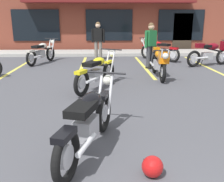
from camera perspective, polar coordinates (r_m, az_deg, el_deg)
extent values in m
plane|color=#47474C|center=(5.23, 2.57, -4.56)|extent=(80.00, 80.00, 0.00)
cube|color=#A8A59E|center=(13.70, -0.46, 8.53)|extent=(22.00, 1.80, 0.14)
cube|color=brown|center=(17.51, -0.89, 15.61)|extent=(15.28, 5.26, 3.48)
cube|color=black|center=(15.28, -16.57, 13.85)|extent=(2.61, 0.06, 1.70)
cube|color=black|center=(14.84, -0.63, 14.44)|extent=(2.61, 0.06, 1.70)
cube|color=black|center=(15.50, 15.08, 13.98)|extent=(2.61, 0.06, 1.70)
cube|color=#33281E|center=(15.56, 15.43, 12.48)|extent=(1.10, 0.06, 2.10)
cube|color=maroon|center=(14.45, -0.60, 19.28)|extent=(9.17, 0.90, 0.12)
cube|color=#DBCC4C|center=(10.64, -19.89, 5.08)|extent=(0.12, 4.80, 0.01)
cube|color=#DBCC4C|center=(10.18, -6.69, 5.47)|extent=(0.12, 4.80, 0.01)
cube|color=#DBCC4C|center=(10.28, 7.00, 5.56)|extent=(0.12, 4.80, 0.01)
cube|color=#DBCC4C|center=(10.93, 19.72, 5.36)|extent=(0.12, 4.80, 0.01)
torus|color=black|center=(3.02, -10.11, -14.25)|extent=(0.29, 0.64, 0.64)
cylinder|color=#B7B7BC|center=(3.02, -10.11, -14.25)|extent=(0.14, 0.29, 0.29)
torus|color=black|center=(4.24, -1.91, -4.91)|extent=(0.29, 0.64, 0.64)
cylinder|color=#B7B7BC|center=(4.24, -1.91, -4.91)|extent=(0.14, 0.29, 0.29)
cylinder|color=silver|center=(4.25, -2.72, -0.31)|extent=(0.14, 0.32, 0.66)
cylinder|color=silver|center=(4.20, -0.38, -0.48)|extent=(0.14, 0.32, 0.66)
cylinder|color=black|center=(4.23, -1.28, 4.07)|extent=(0.64, 0.23, 0.03)
sphere|color=silver|center=(4.33, -0.97, 2.47)|extent=(0.21, 0.21, 0.17)
cube|color=black|center=(4.18, -1.79, -0.88)|extent=(0.24, 0.39, 0.06)
cube|color=#9E9EA3|center=(3.51, -5.75, -8.15)|extent=(0.35, 0.45, 0.28)
cylinder|color=silver|center=(3.17, -5.71, -11.72)|extent=(0.23, 0.55, 0.07)
cylinder|color=black|center=(3.60, -4.74, -3.41)|extent=(0.34, 0.92, 0.26)
ellipsoid|color=black|center=(3.59, -4.66, -2.10)|extent=(0.39, 0.54, 0.22)
cube|color=black|center=(3.27, -6.77, -3.98)|extent=(0.42, 0.58, 0.10)
cube|color=black|center=(2.88, -10.55, -9.60)|extent=(0.26, 0.39, 0.08)
cylinder|color=black|center=(3.63, -8.76, -11.99)|extent=(0.14, 0.06, 0.29)
torus|color=black|center=(11.32, 13.48, 7.82)|extent=(0.50, 0.54, 0.64)
cylinder|color=#B7B7BC|center=(11.32, 13.48, 7.82)|extent=(0.24, 0.25, 0.29)
torus|color=black|center=(12.15, 7.72, 8.63)|extent=(0.50, 0.54, 0.64)
cylinder|color=#B7B7BC|center=(12.15, 7.72, 8.63)|extent=(0.24, 0.25, 0.29)
cylinder|color=silver|center=(12.11, 7.13, 10.15)|extent=(0.25, 0.27, 0.66)
cylinder|color=silver|center=(12.25, 7.67, 10.20)|extent=(0.25, 0.27, 0.66)
cylinder|color=black|center=(12.20, 7.16, 11.70)|extent=(0.51, 0.46, 0.03)
sphere|color=silver|center=(12.26, 6.84, 11.08)|extent=(0.24, 0.24, 0.17)
cube|color=#B70F14|center=(12.14, 7.62, 10.05)|extent=(0.34, 0.36, 0.06)
cube|color=#9E9EA3|center=(11.67, 10.84, 8.59)|extent=(0.45, 0.46, 0.28)
cylinder|color=silver|center=(11.58, 12.74, 8.23)|extent=(0.42, 0.46, 0.07)
cylinder|color=black|center=(11.76, 10.10, 9.86)|extent=(0.67, 0.74, 0.26)
ellipsoid|color=#B70F14|center=(11.76, 10.04, 10.26)|extent=(0.51, 0.53, 0.22)
cube|color=black|center=(11.55, 11.50, 10.09)|extent=(0.56, 0.57, 0.10)
cube|color=#B70F14|center=(11.28, 13.66, 9.21)|extent=(0.36, 0.38, 0.08)
cylinder|color=black|center=(11.52, 10.54, 7.21)|extent=(0.12, 0.11, 0.29)
torus|color=black|center=(9.02, 9.46, 6.06)|extent=(0.12, 0.64, 0.64)
cylinder|color=#B7B7BC|center=(9.02, 9.46, 6.06)|extent=(0.07, 0.29, 0.29)
torus|color=black|center=(7.62, 11.20, 4.20)|extent=(0.12, 0.64, 0.64)
cylinder|color=#B7B7BC|center=(7.62, 11.20, 4.20)|extent=(0.07, 0.29, 0.29)
cylinder|color=silver|center=(7.49, 12.16, 6.43)|extent=(0.06, 0.33, 0.66)
cylinder|color=silver|center=(7.45, 10.80, 6.46)|extent=(0.06, 0.33, 0.66)
cylinder|color=black|center=(7.35, 11.74, 8.80)|extent=(0.66, 0.06, 0.03)
sphere|color=silver|center=(7.29, 11.80, 7.63)|extent=(0.18, 0.18, 0.17)
cube|color=orange|center=(7.53, 11.38, 6.37)|extent=(0.15, 0.36, 0.06)
cube|color=#9E9EA3|center=(8.38, 10.19, 5.85)|extent=(0.25, 0.41, 0.28)
cylinder|color=silver|center=(8.72, 8.84, 6.03)|extent=(0.09, 0.55, 0.07)
cylinder|color=black|center=(8.15, 10.52, 7.26)|extent=(0.09, 0.94, 0.26)
ellipsoid|color=orange|center=(8.09, 10.61, 8.06)|extent=(0.32, 0.53, 0.26)
cube|color=orange|center=(7.50, 11.45, 7.41)|extent=(0.29, 0.25, 0.36)
cube|color=black|center=(8.42, 10.20, 8.51)|extent=(0.25, 0.41, 0.10)
cube|color=orange|center=(8.71, 9.86, 9.03)|extent=(0.21, 0.33, 0.16)
cylinder|color=black|center=(8.53, 11.21, 4.19)|extent=(0.14, 0.03, 0.29)
torus|color=black|center=(10.57, -17.52, 6.97)|extent=(0.31, 0.64, 0.64)
cylinder|color=#B7B7BC|center=(10.57, -17.52, 6.97)|extent=(0.15, 0.29, 0.29)
torus|color=black|center=(11.77, -13.55, 8.10)|extent=(0.31, 0.64, 0.64)
cylinder|color=#B7B7BC|center=(11.77, -13.55, 8.10)|extent=(0.15, 0.29, 0.29)
cylinder|color=silver|center=(11.86, -13.79, 9.70)|extent=(0.15, 0.32, 0.66)
cylinder|color=silver|center=(11.77, -13.02, 9.71)|extent=(0.15, 0.32, 0.66)
cylinder|color=black|center=(11.86, -13.31, 11.29)|extent=(0.63, 0.25, 0.03)
sphere|color=silver|center=(11.94, -13.07, 10.66)|extent=(0.22, 0.22, 0.17)
cube|color=beige|center=(11.77, -13.55, 9.58)|extent=(0.25, 0.39, 0.06)
cube|color=#9E9EA3|center=(11.08, -15.69, 7.92)|extent=(0.36, 0.46, 0.28)
cylinder|color=silver|center=(10.71, -16.10, 7.41)|extent=(0.25, 0.54, 0.07)
cylinder|color=black|center=(11.22, -15.23, 9.28)|extent=(0.37, 0.91, 0.26)
ellipsoid|color=beige|center=(11.23, -15.20, 9.70)|extent=(0.41, 0.54, 0.22)
cube|color=black|center=(10.93, -16.21, 9.47)|extent=(0.44, 0.58, 0.10)
cube|color=beige|center=(10.52, -17.71, 8.46)|extent=(0.27, 0.39, 0.08)
cylinder|color=black|center=(11.16, -16.56, 6.55)|extent=(0.13, 0.07, 0.29)
torus|color=black|center=(6.19, -6.75, 1.71)|extent=(0.39, 0.61, 0.64)
cylinder|color=#B7B7BC|center=(6.19, -6.75, 1.71)|extent=(0.19, 0.28, 0.29)
torus|color=black|center=(7.41, -0.79, 4.17)|extent=(0.39, 0.61, 0.64)
cylinder|color=#B7B7BC|center=(7.41, -0.79, 4.17)|extent=(0.19, 0.28, 0.29)
cylinder|color=silver|center=(7.48, -1.07, 6.77)|extent=(0.19, 0.31, 0.66)
cylinder|color=silver|center=(7.40, 0.18, 6.68)|extent=(0.19, 0.31, 0.66)
cylinder|color=black|center=(7.47, -0.18, 9.24)|extent=(0.60, 0.34, 0.03)
sphere|color=silver|center=(7.56, 0.09, 8.25)|extent=(0.23, 0.23, 0.17)
cube|color=yellow|center=(7.39, -0.66, 6.51)|extent=(0.29, 0.38, 0.06)
cube|color=#9E9EA3|center=(6.71, -3.85, 3.58)|extent=(0.40, 0.47, 0.28)
cylinder|color=silver|center=(6.33, -4.38, 2.47)|extent=(0.32, 0.52, 0.07)
cylinder|color=black|center=(6.83, -3.06, 5.88)|extent=(0.50, 0.86, 0.26)
ellipsoid|color=yellow|center=(6.84, -2.99, 6.56)|extent=(0.45, 0.55, 0.22)
cube|color=black|center=(6.53, -4.51, 6.09)|extent=(0.49, 0.59, 0.10)
cube|color=yellow|center=(6.11, -6.93, 4.21)|extent=(0.31, 0.39, 0.08)
cylinder|color=black|center=(6.80, -5.42, 1.46)|extent=(0.13, 0.08, 0.29)
torus|color=black|center=(10.44, 17.76, 6.85)|extent=(0.64, 0.31, 0.64)
cylinder|color=#B7B7BC|center=(10.44, 17.76, 6.85)|extent=(0.29, 0.15, 0.29)
torus|color=black|center=(11.41, 23.39, 7.01)|extent=(0.64, 0.31, 0.64)
cylinder|color=#B7B7BC|center=(11.41, 23.39, 7.01)|extent=(0.29, 0.15, 0.29)
cylinder|color=silver|center=(11.50, 23.60, 8.67)|extent=(0.32, 0.15, 0.66)
cube|color=maroon|center=(11.40, 23.70, 8.50)|extent=(0.39, 0.25, 0.06)
cube|color=#9E9EA3|center=(10.85, 20.42, 7.35)|extent=(0.46, 0.36, 0.28)
cylinder|color=silver|center=(10.50, 19.41, 6.97)|extent=(0.54, 0.25, 0.07)
cylinder|color=black|center=(10.95, 21.33, 8.61)|extent=(0.91, 0.38, 0.26)
ellipsoid|color=maroon|center=(10.97, 21.55, 9.23)|extent=(0.59, 0.46, 0.26)
cube|color=black|center=(10.73, 20.22, 9.34)|extent=(0.46, 0.36, 0.10)
cube|color=maroon|center=(10.53, 19.01, 9.56)|extent=(0.37, 0.30, 0.16)
cylinder|color=black|center=(10.97, 19.39, 6.15)|extent=(0.07, 0.13, 0.29)
cube|color=black|center=(11.67, -2.60, 7.08)|extent=(0.15, 0.26, 0.08)
cube|color=black|center=(11.72, -3.57, 7.09)|extent=(0.15, 0.26, 0.08)
cylinder|color=slate|center=(11.66, -2.59, 9.15)|extent=(0.18, 0.18, 0.80)
cylinder|color=slate|center=(11.70, -3.56, 9.16)|extent=(0.18, 0.18, 0.80)
cube|color=black|center=(11.62, -3.12, 12.39)|extent=(0.42, 0.29, 0.56)
cylinder|color=black|center=(11.57, -1.88, 12.19)|extent=(0.12, 0.12, 0.58)
cylinder|color=black|center=(11.68, -4.35, 12.19)|extent=(0.12, 0.12, 0.58)
sphere|color=beige|center=(11.60, -3.15, 14.36)|extent=(0.26, 0.26, 0.22)
sphere|color=brown|center=(11.61, -3.15, 14.61)|extent=(0.25, 0.25, 0.21)
cube|color=black|center=(9.90, 8.97, 5.31)|extent=(0.22, 0.25, 0.08)
cube|color=black|center=(9.76, 8.16, 5.19)|extent=(0.22, 0.25, 0.08)
cylinder|color=#38383D|center=(9.86, 8.90, 7.74)|extent=(0.21, 0.21, 0.80)
cylinder|color=#38383D|center=(9.72, 8.08, 7.66)|extent=(0.21, 0.21, 0.80)
cube|color=#1E6633|center=(9.72, 8.66, 11.55)|extent=(0.44, 0.40, 0.56)
cylinder|color=#1E6633|center=(9.90, 9.67, 11.35)|extent=(0.14, 0.14, 0.58)
cylinder|color=#1E6633|center=(9.54, 7.59, 11.27)|extent=(0.14, 0.14, 0.58)
sphere|color=tan|center=(9.70, 8.76, 13.91)|extent=(0.31, 0.31, 0.22)
sphere|color=brown|center=(9.70, 8.73, 14.21)|extent=(0.29, 0.29, 0.21)
sphere|color=#B71414|center=(3.20, 9.00, -16.29)|extent=(0.26, 0.26, 0.26)
cube|color=black|center=(3.29, 8.64, -15.43)|extent=(0.18, 0.03, 0.09)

